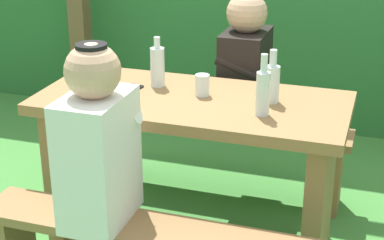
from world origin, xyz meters
The scene contains 9 objects.
picnic_table centered at (0.00, 0.00, 0.52)m, with size 1.40×0.64×0.77m.
bench_far centered at (0.00, 0.56, 0.31)m, with size 1.40×0.24×0.43m.
person_white_shirt centered at (-0.19, -0.56, 0.76)m, with size 0.25×0.35×0.72m.
person_black_coat centered at (0.11, 0.56, 0.76)m, with size 0.25×0.35×0.72m.
drinking_glass centered at (0.03, 0.05, 0.82)m, with size 0.07×0.07×0.10m, color silver.
bottle_left centered at (-0.21, 0.11, 0.87)m, with size 0.07×0.07×0.24m.
bottle_right centered at (0.34, -0.11, 0.87)m, with size 0.06×0.06×0.26m.
bottle_center centered at (0.35, 0.06, 0.86)m, with size 0.07×0.07×0.24m.
cell_phone centered at (-0.31, 0.01, 0.77)m, with size 0.07×0.14×0.01m, color black.
Camera 1 is at (0.81, -2.49, 1.73)m, focal length 57.98 mm.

